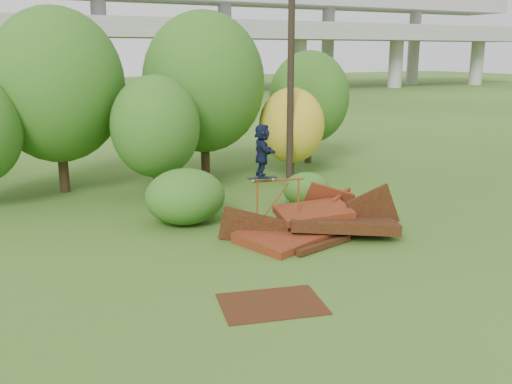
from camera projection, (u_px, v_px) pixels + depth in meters
name	position (u px, v px, depth m)	size (l,w,h in m)	color
ground	(315.00, 261.00, 15.71)	(240.00, 240.00, 0.00)	#2D5116
scrap_pile	(316.00, 224.00, 17.75)	(5.67, 3.48, 1.92)	#42170B
grind_rail	(278.00, 200.00, 17.34)	(1.62, 0.35, 1.86)	brown
skateboard	(262.00, 178.00, 17.02)	(0.91, 0.39, 0.09)	black
skater	(262.00, 151.00, 16.83)	(1.48, 0.47, 1.60)	black
flat_plate	(272.00, 304.00, 12.97)	(2.31, 1.65, 0.03)	#3A1D0C
tree_1	(57.00, 85.00, 22.38)	(5.29, 5.29, 7.36)	black
tree_2	(155.00, 127.00, 21.65)	(3.40, 3.40, 4.79)	black
tree_3	(204.00, 82.00, 24.78)	(5.30, 5.30, 7.35)	black
tree_4	(292.00, 126.00, 25.64)	(2.95, 2.95, 4.07)	black
tree_5	(309.00, 97.00, 28.79)	(4.05, 4.05, 5.69)	black
shrub_left	(185.00, 196.00, 18.90)	(2.69, 2.48, 1.86)	#1A4D14
shrub_right	(306.00, 189.00, 21.18)	(1.78, 1.63, 1.26)	#1A4D14
utility_pole	(291.00, 65.00, 23.56)	(1.40, 0.28, 9.99)	black
freeway_overpass	(28.00, 11.00, 67.57)	(160.00, 15.00, 13.70)	gray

